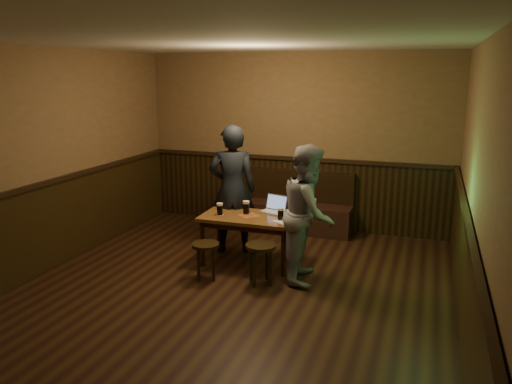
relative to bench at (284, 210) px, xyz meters
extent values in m
cube|color=black|center=(0.09, -2.75, -0.32)|extent=(5.00, 6.00, 0.02)
cube|color=beige|center=(0.09, -2.75, 2.50)|extent=(5.00, 6.00, 0.02)
cube|color=brown|center=(0.09, 0.26, 1.09)|extent=(5.00, 0.02, 2.80)
cube|color=brown|center=(-2.42, -2.75, 1.09)|extent=(0.02, 6.00, 2.80)
cube|color=brown|center=(2.60, -2.75, 1.09)|extent=(0.02, 6.00, 2.80)
cube|color=black|center=(0.09, 0.23, 0.24)|extent=(4.98, 0.04, 1.10)
cube|color=black|center=(-2.39, -2.75, 0.24)|extent=(0.04, 5.98, 1.10)
cube|color=black|center=(2.57, -2.75, 0.24)|extent=(0.04, 5.98, 1.10)
cube|color=black|center=(0.09, 0.20, 0.82)|extent=(4.98, 0.06, 0.06)
cube|color=black|center=(-2.36, -2.75, 0.82)|extent=(0.06, 5.98, 0.06)
cube|color=black|center=(2.54, -2.75, 0.82)|extent=(0.06, 5.98, 0.06)
cube|color=black|center=(0.00, -0.04, -0.09)|extent=(2.20, 0.50, 0.45)
cube|color=black|center=(0.00, 0.16, 0.39)|extent=(2.20, 0.10, 0.50)
cube|color=#4F2916|center=(0.00, -1.61, 0.33)|extent=(1.25, 0.73, 0.04)
cube|color=black|center=(0.00, -1.61, 0.26)|extent=(1.14, 0.62, 0.07)
cube|color=maroon|center=(0.00, -1.61, 0.35)|extent=(0.32, 0.32, 0.00)
cylinder|color=black|center=(-0.54, -1.91, 0.00)|extent=(0.06, 0.06, 0.62)
cylinder|color=black|center=(-0.55, -1.34, 0.00)|extent=(0.06, 0.06, 0.62)
cylinder|color=black|center=(0.55, -1.89, 0.00)|extent=(0.06, 0.06, 0.62)
cylinder|color=black|center=(0.54, -1.32, 0.00)|extent=(0.06, 0.06, 0.62)
cylinder|color=black|center=(-0.33, -2.26, 0.13)|extent=(0.43, 0.43, 0.04)
cylinder|color=black|center=(-0.21, -2.31, -0.09)|extent=(0.04, 0.04, 0.44)
cylinder|color=black|center=(-0.28, -2.14, -0.09)|extent=(0.04, 0.04, 0.44)
cylinder|color=black|center=(-0.45, -2.22, -0.09)|extent=(0.04, 0.04, 0.44)
cylinder|color=black|center=(-0.37, -2.38, -0.09)|extent=(0.04, 0.04, 0.44)
cylinder|color=black|center=(0.36, -2.18, 0.16)|extent=(0.44, 0.44, 0.04)
cylinder|color=black|center=(0.49, -2.21, -0.07)|extent=(0.04, 0.04, 0.47)
cylinder|color=black|center=(0.39, -2.04, -0.07)|extent=(0.04, 0.04, 0.47)
cylinder|color=black|center=(0.22, -2.15, -0.07)|extent=(0.04, 0.04, 0.47)
cylinder|color=black|center=(0.33, -2.32, -0.07)|extent=(0.04, 0.04, 0.47)
cylinder|color=maroon|center=(-0.37, -1.71, 0.35)|extent=(0.10, 0.10, 0.00)
cylinder|color=silver|center=(-0.37, -1.71, 0.35)|extent=(0.09, 0.09, 0.00)
cylinder|color=black|center=(-0.37, -1.71, 0.42)|extent=(0.08, 0.08, 0.13)
cylinder|color=beige|center=(-0.37, -1.71, 0.50)|extent=(0.08, 0.08, 0.03)
cylinder|color=maroon|center=(-0.06, -1.55, 0.35)|extent=(0.12, 0.12, 0.00)
cylinder|color=silver|center=(-0.06, -1.55, 0.35)|extent=(0.10, 0.10, 0.00)
cylinder|color=black|center=(-0.06, -1.55, 0.43)|extent=(0.08, 0.08, 0.14)
cylinder|color=beige|center=(-0.06, -1.55, 0.51)|extent=(0.09, 0.09, 0.03)
cylinder|color=maroon|center=(0.44, -1.65, 0.35)|extent=(0.10, 0.10, 0.00)
cylinder|color=silver|center=(0.44, -1.65, 0.35)|extent=(0.09, 0.09, 0.00)
cylinder|color=black|center=(0.44, -1.65, 0.42)|extent=(0.07, 0.07, 0.12)
cylinder|color=beige|center=(0.44, -1.65, 0.49)|extent=(0.08, 0.08, 0.03)
cube|color=silver|center=(0.24, -1.37, 0.36)|extent=(0.36, 0.30, 0.02)
cube|color=#B2B2B7|center=(0.24, -1.37, 0.37)|extent=(0.32, 0.24, 0.00)
cube|color=silver|center=(0.27, -1.27, 0.47)|extent=(0.32, 0.15, 0.21)
cube|color=#607CB2|center=(0.27, -1.28, 0.47)|extent=(0.29, 0.13, 0.18)
cube|color=silver|center=(0.48, -1.74, 0.35)|extent=(0.26, 0.23, 0.00)
imported|color=black|center=(-0.38, -1.24, 0.59)|extent=(0.76, 0.62, 1.80)
imported|color=gray|center=(0.85, -1.83, 0.52)|extent=(0.73, 0.89, 1.67)
camera|label=1|loc=(2.17, -7.48, 2.17)|focal=35.00mm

